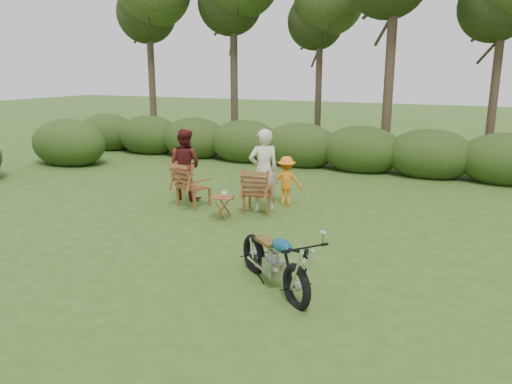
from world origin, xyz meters
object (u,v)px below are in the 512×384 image
at_px(motorcycle, 273,286).
at_px(adult_b, 186,199).
at_px(lawn_chair_right, 259,212).
at_px(lawn_chair_left, 194,206).
at_px(adult_a, 263,211).
at_px(child, 286,205).
at_px(side_table, 223,208).
at_px(cup, 224,194).

height_order(motorcycle, adult_b, adult_b).
xyz_separation_m(lawn_chair_right, lawn_chair_left, (-1.57, -0.15, 0.00)).
xyz_separation_m(adult_a, child, (0.27, 0.67, 0.00)).
relative_size(motorcycle, adult_b, 1.09).
bearing_deg(child, lawn_chair_left, 10.66).
bearing_deg(side_table, lawn_chair_right, 58.49).
xyz_separation_m(lawn_chair_left, side_table, (1.10, -0.62, 0.24)).
relative_size(lawn_chair_left, adult_a, 0.56).
bearing_deg(lawn_chair_left, cup, 167.28).
bearing_deg(side_table, motorcycle, -48.85).
xyz_separation_m(motorcycle, lawn_chair_left, (-3.38, 3.23, 0.00)).
bearing_deg(lawn_chair_right, adult_a, -117.42).
height_order(cup, child, cup).
xyz_separation_m(lawn_chair_right, adult_b, (-2.09, 0.32, 0.00)).
distance_m(lawn_chair_left, adult_a, 1.65).
height_order(cup, adult_b, adult_b).
height_order(lawn_chair_right, adult_a, adult_a).
height_order(motorcycle, cup, cup).
relative_size(side_table, cup, 3.65).
bearing_deg(lawn_chair_left, adult_b, -27.39).
xyz_separation_m(motorcycle, side_table, (-2.28, 2.61, 0.24)).
xyz_separation_m(lawn_chair_left, adult_a, (1.62, 0.31, 0.00)).
distance_m(motorcycle, lawn_chair_right, 3.84).
xyz_separation_m(lawn_chair_left, adult_b, (-0.52, 0.47, 0.00)).
xyz_separation_m(side_table, adult_a, (0.52, 0.93, -0.24)).
xyz_separation_m(adult_a, adult_b, (-2.14, 0.16, 0.00)).
distance_m(lawn_chair_left, adult_b, 0.70).
bearing_deg(side_table, child, 63.49).
bearing_deg(lawn_chair_right, motorcycle, 108.74).
bearing_deg(child, lawn_chair_right, 52.08).
bearing_deg(adult_a, cup, 21.23).
bearing_deg(side_table, cup, 55.92).
xyz_separation_m(lawn_chair_right, child, (0.32, 0.82, 0.00)).
distance_m(adult_b, child, 2.47).
distance_m(side_table, child, 1.80).
bearing_deg(cup, child, 63.71).
height_order(adult_a, child, adult_a).
distance_m(lawn_chair_right, lawn_chair_left, 1.58).
bearing_deg(motorcycle, adult_b, 175.68).
height_order(side_table, adult_a, adult_a).
bearing_deg(side_table, adult_b, 146.07).
bearing_deg(adult_a, side_table, 21.00).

